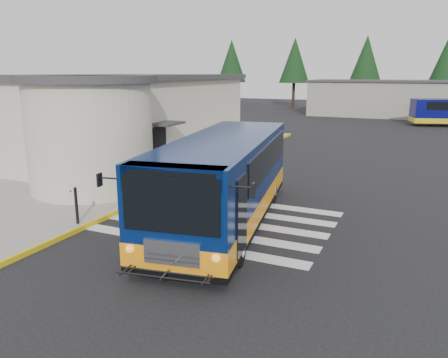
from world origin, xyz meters
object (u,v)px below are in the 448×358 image
at_px(pedestrian_b, 74,173).
at_px(bollard, 76,206).
at_px(pedestrian_a, 72,183).
at_px(transit_bus, 224,183).

bearing_deg(pedestrian_b, bollard, 32.20).
bearing_deg(pedestrian_a, pedestrian_b, 6.99).
xyz_separation_m(pedestrian_a, bollard, (1.84, -1.75, -0.19)).
bearing_deg(bollard, pedestrian_b, 133.78).
xyz_separation_m(transit_bus, pedestrian_b, (-7.00, 0.40, -0.40)).
relative_size(transit_bus, pedestrian_b, 6.23).
height_order(transit_bus, pedestrian_b, transit_bus).
relative_size(transit_bus, bollard, 8.68).
relative_size(pedestrian_a, pedestrian_b, 0.94).
relative_size(pedestrian_b, bollard, 1.39).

